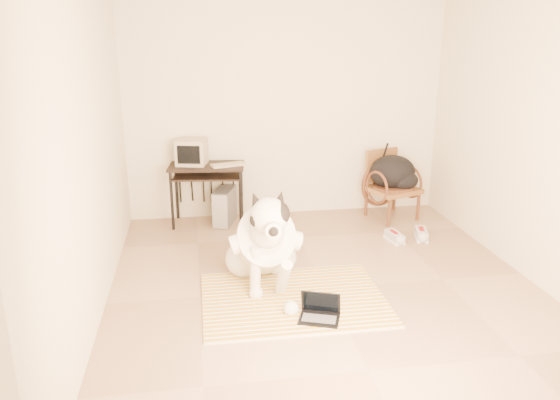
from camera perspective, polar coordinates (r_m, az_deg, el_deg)
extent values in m
plane|color=#9C7D5F|center=(5.22, 4.75, -9.13)|extent=(4.50, 4.50, 0.00)
plane|color=beige|center=(6.94, 0.64, 9.36)|extent=(4.50, 0.00, 4.50)
plane|color=beige|center=(2.73, 16.59, -4.44)|extent=(4.50, 0.00, 4.50)
plane|color=beige|center=(4.71, -19.26, 4.44)|extent=(0.00, 4.50, 4.50)
plane|color=beige|center=(5.60, 25.55, 5.67)|extent=(0.00, 4.50, 4.50)
cube|color=orange|center=(4.56, 2.54, -13.18)|extent=(1.63, 0.26, 0.02)
cube|color=#457735|center=(4.77, 1.95, -11.68)|extent=(1.63, 0.26, 0.02)
cube|color=#6F3F87|center=(4.99, 1.42, -10.30)|extent=(1.63, 0.26, 0.02)
cube|color=gold|center=(5.20, 0.93, -9.04)|extent=(1.63, 0.26, 0.02)
cube|color=beige|center=(5.42, 0.49, -7.88)|extent=(1.63, 0.26, 0.02)
sphere|color=silver|center=(5.38, -3.82, -6.18)|extent=(0.36, 0.36, 0.36)
sphere|color=silver|center=(5.42, -0.18, -5.95)|extent=(0.36, 0.36, 0.36)
ellipsoid|color=silver|center=(5.37, -1.98, -5.85)|extent=(0.44, 0.40, 0.36)
ellipsoid|color=silver|center=(5.08, -1.68, -4.28)|extent=(0.45, 0.82, 0.77)
cylinder|color=silver|center=(5.10, -1.70, -4.22)|extent=(0.54, 0.70, 0.71)
sphere|color=silver|center=(4.81, -1.32, -3.38)|extent=(0.30, 0.30, 0.30)
sphere|color=silver|center=(4.64, -1.13, -1.73)|extent=(0.33, 0.33, 0.33)
ellipsoid|color=black|center=(4.64, -0.52, -1.44)|extent=(0.26, 0.29, 0.24)
cylinder|color=silver|center=(4.52, -0.86, -2.92)|extent=(0.14, 0.17, 0.14)
sphere|color=black|center=(4.44, -0.68, -3.33)|extent=(0.08, 0.08, 0.08)
cone|color=black|center=(4.65, -2.58, -0.01)|extent=(0.16, 0.17, 0.21)
cone|color=black|center=(4.68, 0.03, 0.12)|extent=(0.16, 0.17, 0.21)
torus|color=white|center=(4.77, -1.29, -2.82)|extent=(0.29, 0.15, 0.26)
cylinder|color=silver|center=(4.92, -2.60, -7.41)|extent=(0.10, 0.15, 0.49)
cylinder|color=silver|center=(4.84, 0.34, -8.24)|extent=(0.10, 0.44, 0.50)
sphere|color=silver|center=(4.99, -2.52, -9.71)|extent=(0.13, 0.13, 0.13)
sphere|color=silver|center=(4.72, 1.18, -11.29)|extent=(0.13, 0.13, 0.13)
cone|color=black|center=(5.72, -2.58, -6.01)|extent=(0.24, 0.50, 0.13)
cube|color=black|center=(4.65, 4.12, -12.30)|extent=(0.39, 0.33, 0.02)
cube|color=#504F52|center=(4.64, 4.11, -12.25)|extent=(0.31, 0.22, 0.00)
cube|color=black|center=(4.67, 4.28, -10.59)|extent=(0.34, 0.19, 0.21)
cube|color=black|center=(4.66, 4.27, -10.61)|extent=(0.29, 0.16, 0.19)
cube|color=black|center=(6.69, -7.68, 3.52)|extent=(0.95, 0.60, 0.03)
cube|color=black|center=(6.67, -7.63, 2.46)|extent=(0.84, 0.49, 0.02)
cylinder|color=black|center=(6.64, -11.23, -0.13)|extent=(0.04, 0.04, 0.72)
cylinder|color=black|center=(7.04, -10.74, 0.91)|extent=(0.04, 0.04, 0.72)
cylinder|color=black|center=(6.56, -4.14, -0.04)|extent=(0.04, 0.04, 0.72)
cylinder|color=black|center=(6.97, -4.05, 1.00)|extent=(0.04, 0.04, 0.72)
cube|color=tan|center=(6.72, -9.20, 5.00)|extent=(0.41, 0.40, 0.31)
cube|color=black|center=(6.56, -9.53, 4.69)|extent=(0.27, 0.08, 0.22)
cube|color=tan|center=(6.61, -5.43, 3.69)|extent=(0.44, 0.26, 0.03)
cube|color=#504F52|center=(6.81, -5.80, -0.64)|extent=(0.33, 0.50, 0.44)
cube|color=#A3A3A7|center=(6.60, -6.30, -1.27)|extent=(0.18, 0.07, 0.42)
cube|color=brown|center=(7.07, 11.70, 1.08)|extent=(0.71, 0.70, 0.06)
cylinder|color=#3C1E10|center=(7.06, 11.72, 1.38)|extent=(0.52, 0.52, 0.04)
cube|color=brown|center=(7.19, 10.55, 3.59)|extent=(0.47, 0.20, 0.43)
cylinder|color=#3C1E10|center=(6.82, 11.33, -1.31)|extent=(0.04, 0.04, 0.35)
cylinder|color=#3C1E10|center=(7.16, 8.98, -0.26)|extent=(0.04, 0.04, 0.35)
cylinder|color=#3C1E10|center=(7.11, 14.23, -0.72)|extent=(0.04, 0.04, 0.35)
cylinder|color=#3C1E10|center=(7.45, 11.84, 0.27)|extent=(0.04, 0.04, 0.35)
ellipsoid|color=black|center=(7.03, 11.66, 2.89)|extent=(0.58, 0.48, 0.43)
ellipsoid|color=black|center=(7.00, 12.82, 2.02)|extent=(0.36, 0.29, 0.25)
cube|color=white|center=(6.42, 11.85, -4.08)|extent=(0.17, 0.32, 0.03)
cube|color=#97979C|center=(6.40, 11.87, -3.74)|extent=(0.16, 0.31, 0.10)
cube|color=maroon|center=(6.39, 11.89, -3.40)|extent=(0.07, 0.16, 0.02)
cube|color=white|center=(6.57, 14.52, -3.77)|extent=(0.21, 0.34, 0.03)
cube|color=#97979C|center=(6.55, 14.55, -3.41)|extent=(0.20, 0.33, 0.10)
cube|color=maroon|center=(6.54, 14.58, -3.06)|extent=(0.09, 0.17, 0.02)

